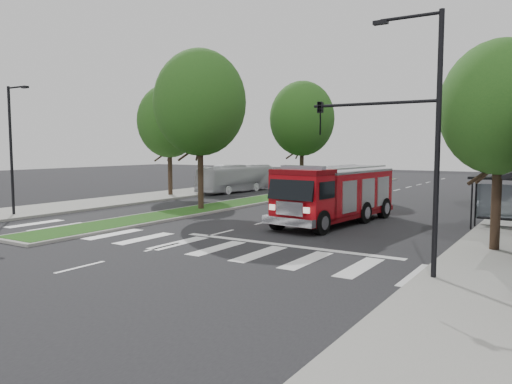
# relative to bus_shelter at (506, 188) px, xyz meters

# --- Properties ---
(ground) EXTENTS (140.00, 140.00, 0.00)m
(ground) POSITION_rel_bus_shelter_xyz_m (-11.20, -8.15, -2.04)
(ground) COLOR black
(ground) RESTS_ON ground
(sidewalk_left) EXTENTS (5.00, 80.00, 0.15)m
(sidewalk_left) POSITION_rel_bus_shelter_xyz_m (-25.70, 1.85, -1.96)
(sidewalk_left) COLOR gray
(sidewalk_left) RESTS_ON ground
(median) EXTENTS (3.00, 50.00, 0.15)m
(median) POSITION_rel_bus_shelter_xyz_m (-17.20, 9.85, -1.96)
(median) COLOR gray
(median) RESTS_ON ground
(bus_shelter) EXTENTS (3.20, 1.60, 2.61)m
(bus_shelter) POSITION_rel_bus_shelter_xyz_m (0.00, 0.00, 0.00)
(bus_shelter) COLOR black
(bus_shelter) RESTS_ON ground
(tree_right_near) EXTENTS (4.40, 4.40, 8.05)m
(tree_right_near) POSITION_rel_bus_shelter_xyz_m (0.30, -6.15, 3.47)
(tree_right_near) COLOR black
(tree_right_near) RESTS_ON ground
(tree_median_near) EXTENTS (5.80, 5.80, 10.16)m
(tree_median_near) POSITION_rel_bus_shelter_xyz_m (-17.20, -2.15, 4.77)
(tree_median_near) COLOR black
(tree_median_near) RESTS_ON ground
(tree_median_far) EXTENTS (5.60, 5.60, 9.72)m
(tree_median_far) POSITION_rel_bus_shelter_xyz_m (-17.20, 11.85, 4.45)
(tree_median_far) COLOR black
(tree_median_far) RESTS_ON ground
(tree_left_mid) EXTENTS (5.20, 5.20, 9.16)m
(tree_left_mid) POSITION_rel_bus_shelter_xyz_m (-25.20, 3.85, 4.12)
(tree_left_mid) COLOR black
(tree_left_mid) RESTS_ON ground
(streetlight_right_near) EXTENTS (4.08, 0.22, 8.00)m
(streetlight_right_near) POSITION_rel_bus_shelter_xyz_m (-1.59, -11.65, 2.63)
(streetlight_right_near) COLOR black
(streetlight_right_near) RESTS_ON ground
(streetlight_left_near) EXTENTS (1.90, 0.20, 7.50)m
(streetlight_left_near) POSITION_rel_bus_shelter_xyz_m (-24.56, -10.15, 2.16)
(streetlight_left_near) COLOR black
(streetlight_left_near) RESTS_ON ground
(fire_engine) EXTENTS (3.60, 9.36, 3.17)m
(fire_engine) POSITION_rel_bus_shelter_xyz_m (-7.84, -2.51, -0.52)
(fire_engine) COLOR #65050A
(fire_engine) RESTS_ON ground
(city_bus) EXTENTS (2.66, 8.98, 2.47)m
(city_bus) POSITION_rel_bus_shelter_xyz_m (-22.83, 10.00, -0.81)
(city_bus) COLOR silver
(city_bus) RESTS_ON ground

